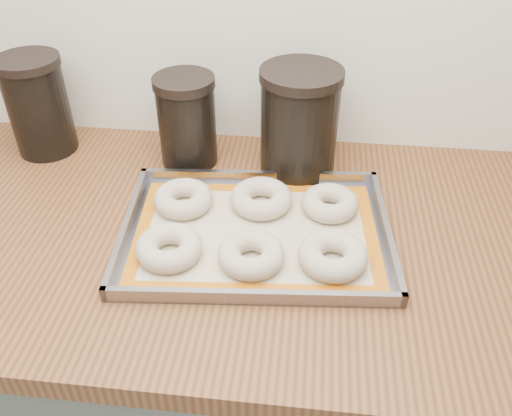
# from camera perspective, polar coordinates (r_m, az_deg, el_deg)

# --- Properties ---
(cabinet) EXTENTS (3.00, 0.65, 0.86)m
(cabinet) POSITION_cam_1_polar(r_m,az_deg,el_deg) (1.33, -6.00, -17.67)
(cabinet) COLOR #5C675B
(cabinet) RESTS_ON floor
(countertop) EXTENTS (3.06, 0.68, 0.04)m
(countertop) POSITION_cam_1_polar(r_m,az_deg,el_deg) (0.99, -7.66, -2.65)
(countertop) COLOR brown
(countertop) RESTS_ON cabinet
(baking_tray) EXTENTS (0.49, 0.37, 0.03)m
(baking_tray) POSITION_cam_1_polar(r_m,az_deg,el_deg) (0.94, -0.00, -2.56)
(baking_tray) COLOR gray
(baking_tray) RESTS_ON countertop
(baking_mat) EXTENTS (0.44, 0.32, 0.00)m
(baking_mat) POSITION_cam_1_polar(r_m,az_deg,el_deg) (0.94, 0.00, -2.65)
(baking_mat) COLOR #C6B793
(baking_mat) RESTS_ON baking_tray
(bagel_front_left) EXTENTS (0.13, 0.13, 0.04)m
(bagel_front_left) POSITION_cam_1_polar(r_m,az_deg,el_deg) (0.90, -9.14, -4.14)
(bagel_front_left) COLOR #C3AF97
(bagel_front_left) RESTS_ON baking_mat
(bagel_front_mid) EXTENTS (0.14, 0.14, 0.04)m
(bagel_front_mid) POSITION_cam_1_polar(r_m,az_deg,el_deg) (0.88, -0.51, -4.90)
(bagel_front_mid) COLOR #C3AF97
(bagel_front_mid) RESTS_ON baking_mat
(bagel_front_right) EXTENTS (0.13, 0.13, 0.04)m
(bagel_front_right) POSITION_cam_1_polar(r_m,az_deg,el_deg) (0.88, 8.10, -4.96)
(bagel_front_right) COLOR #C3AF97
(bagel_front_right) RESTS_ON baking_mat
(bagel_back_left) EXTENTS (0.14, 0.14, 0.04)m
(bagel_back_left) POSITION_cam_1_polar(r_m,az_deg,el_deg) (1.00, -7.66, 0.97)
(bagel_back_left) COLOR #C3AF97
(bagel_back_left) RESTS_ON baking_mat
(bagel_back_mid) EXTENTS (0.12, 0.12, 0.04)m
(bagel_back_mid) POSITION_cam_1_polar(r_m,az_deg,el_deg) (0.99, 0.56, 1.03)
(bagel_back_mid) COLOR #C3AF97
(bagel_back_mid) RESTS_ON baking_mat
(bagel_back_right) EXTENTS (0.13, 0.13, 0.04)m
(bagel_back_right) POSITION_cam_1_polar(r_m,az_deg,el_deg) (0.99, 7.79, 0.51)
(bagel_back_right) COLOR #C3AF97
(bagel_back_right) RESTS_ON baking_mat
(canister_left) EXTENTS (0.13, 0.13, 0.21)m
(canister_left) POSITION_cam_1_polar(r_m,az_deg,el_deg) (1.22, -21.95, 10.01)
(canister_left) COLOR black
(canister_left) RESTS_ON countertop
(canister_mid) EXTENTS (0.12, 0.12, 0.19)m
(canister_mid) POSITION_cam_1_polar(r_m,az_deg,el_deg) (1.10, -7.29, 9.11)
(canister_mid) COLOR black
(canister_mid) RESTS_ON countertop
(canister_right) EXTENTS (0.16, 0.16, 0.21)m
(canister_right) POSITION_cam_1_polar(r_m,az_deg,el_deg) (1.07, 4.57, 9.08)
(canister_right) COLOR black
(canister_right) RESTS_ON countertop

